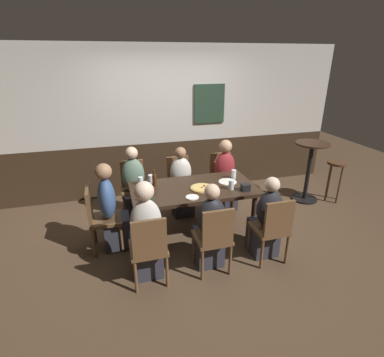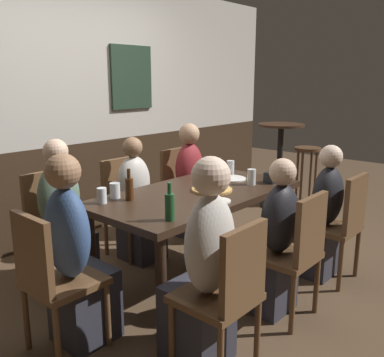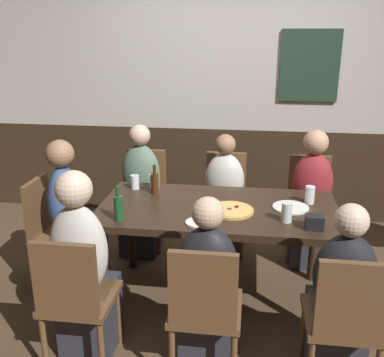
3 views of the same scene
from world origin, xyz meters
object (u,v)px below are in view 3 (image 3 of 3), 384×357
(chair_right_far, at_px, (309,200))
(plate_white_small, at_px, (198,222))
(beer_bottle_green, at_px, (118,207))
(condiment_caddy, at_px, (314,222))
(chair_mid_near, at_px, (205,306))
(person_right_near, at_px, (339,306))
(person_mid_near, at_px, (208,296))
(chair_left_far, at_px, (145,192))
(person_right_far, at_px, (311,207))
(highball_clear, at_px, (154,182))
(beer_bottle_brown, at_px, (155,183))
(chair_left_near, at_px, (75,296))
(plate_white_large, at_px, (291,207))
(dining_table, at_px, (218,217))
(chair_mid_far, at_px, (225,196))
(person_left_near, at_px, (85,278))
(tumbler_short, at_px, (287,214))
(person_left_far, at_px, (141,200))
(beer_glass_half, at_px, (135,183))
(pizza, at_px, (231,210))
(chair_head_west, at_px, (53,228))
(person_mid_far, at_px, (224,207))
(person_head_west, at_px, (73,228))
(chair_right_near, at_px, (345,317))
(pint_glass_pale, at_px, (310,196))

(chair_right_far, bearing_deg, plate_white_small, -126.28)
(beer_bottle_green, distance_m, condiment_caddy, 1.26)
(chair_mid_near, xyz_separation_m, person_right_near, (0.74, 0.16, -0.04))
(chair_mid_near, relative_size, chair_right_far, 1.00)
(person_mid_near, bearing_deg, chair_left_far, 115.75)
(chair_mid_near, height_order, person_right_far, person_right_far)
(condiment_caddy, bearing_deg, highball_clear, 152.14)
(chair_left_far, distance_m, beer_bottle_brown, 0.77)
(chair_left_near, bearing_deg, plate_white_large, 35.46)
(dining_table, bearing_deg, person_right_far, 42.93)
(chair_mid_far, relative_size, person_left_near, 0.73)
(beer_bottle_green, bearing_deg, chair_left_near, -102.39)
(chair_mid_far, bearing_deg, chair_left_far, 180.00)
(chair_mid_far, distance_m, condiment_caddy, 1.33)
(tumbler_short, xyz_separation_m, highball_clear, (-0.99, 0.53, -0.01))
(dining_table, height_order, plate_white_small, plate_white_small)
(chair_mid_near, height_order, beer_bottle_green, beer_bottle_green)
(chair_right_far, relative_size, condiment_caddy, 8.00)
(person_left_far, relative_size, plate_white_small, 6.96)
(beer_glass_half, bearing_deg, condiment_caddy, -23.62)
(chair_mid_near, distance_m, person_mid_near, 0.17)
(chair_mid_near, xyz_separation_m, person_right_far, (0.74, 1.55, -0.00))
(beer_bottle_green, bearing_deg, person_right_far, 36.54)
(chair_left_near, relative_size, person_right_far, 0.76)
(pizza, bearing_deg, chair_head_west, 176.77)
(chair_left_near, bearing_deg, person_left_far, 90.00)
(person_mid_far, relative_size, person_mid_near, 1.01)
(chair_mid_near, bearing_deg, tumbler_short, 54.76)
(chair_right_far, bearing_deg, chair_mid_far, 180.00)
(chair_left_far, xyz_separation_m, plate_white_small, (0.64, -1.16, 0.25))
(chair_head_west, height_order, person_right_near, person_right_near)
(person_right_near, distance_m, tumbler_short, 0.66)
(person_left_near, bearing_deg, highball_clear, 78.21)
(chair_mid_near, height_order, person_head_west, person_head_west)
(chair_right_near, bearing_deg, pizza, 129.82)
(chair_mid_near, distance_m, beer_bottle_brown, 1.22)
(pizza, bearing_deg, tumbler_short, -18.19)
(person_right_near, bearing_deg, beer_glass_half, 145.55)
(person_head_west, bearing_deg, chair_left_far, 67.33)
(chair_mid_near, height_order, chair_head_west, same)
(pint_glass_pale, height_order, plate_white_large, pint_glass_pale)
(person_right_near, bearing_deg, plate_white_small, 155.56)
(chair_mid_far, distance_m, chair_head_west, 1.52)
(person_mid_near, distance_m, person_left_far, 1.57)
(tumbler_short, height_order, plate_white_large, tumbler_short)
(pizza, bearing_deg, chair_right_far, 55.14)
(chair_mid_near, bearing_deg, person_right_near, 12.48)
(chair_mid_near, xyz_separation_m, person_mid_near, (0.00, 0.16, -0.04))
(beer_bottle_green, bearing_deg, plate_white_small, 2.30)
(person_right_near, height_order, pizza, person_right_near)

